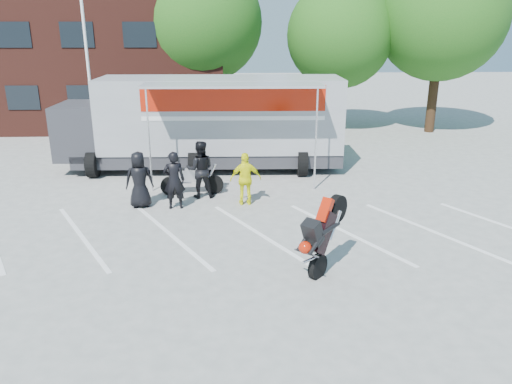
{
  "coord_description": "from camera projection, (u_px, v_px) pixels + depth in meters",
  "views": [
    {
      "loc": [
        -0.41,
        -11.57,
        5.41
      ],
      "look_at": [
        0.1,
        0.72,
        1.3
      ],
      "focal_mm": 35.0,
      "sensor_mm": 36.0,
      "label": 1
    }
  ],
  "objects": [
    {
      "name": "spectator_hivis",
      "position": [
        246.0,
        179.0,
        15.65
      ],
      "size": [
        1.01,
        0.49,
        1.68
      ],
      "primitive_type": "imported",
      "rotation": [
        0.0,
        0.0,
        3.22
      ],
      "color": "#FEFF0D",
      "rests_on": "ground"
    },
    {
      "name": "tree_mid",
      "position": [
        340.0,
        35.0,
        25.55
      ],
      "size": [
        5.44,
        5.44,
        7.68
      ],
      "color": "#382314",
      "rests_on": "ground"
    },
    {
      "name": "spectator_leather_b",
      "position": [
        174.0,
        180.0,
        15.3
      ],
      "size": [
        0.71,
        0.51,
        1.82
      ],
      "primitive_type": "imported",
      "rotation": [
        0.0,
        0.0,
        3.26
      ],
      "color": "black",
      "rests_on": "ground"
    },
    {
      "name": "stunt_bike_rider",
      "position": [
        332.0,
        267.0,
        11.75
      ],
      "size": [
        1.72,
        1.79,
        1.99
      ],
      "primitive_type": null,
      "rotation": [
        0.0,
        0.0,
        -0.73
      ],
      "color": "black",
      "rests_on": "ground"
    },
    {
      "name": "spectator_leather_a",
      "position": [
        139.0,
        180.0,
        15.43
      ],
      "size": [
        0.96,
        0.72,
        1.77
      ],
      "primitive_type": "imported",
      "rotation": [
        0.0,
        0.0,
        3.33
      ],
      "color": "black",
      "rests_on": "ground"
    },
    {
      "name": "parking_bay_lines",
      "position": [
        252.0,
        234.0,
        13.65
      ],
      "size": [
        18.09,
        13.33,
        0.01
      ],
      "primitive_type": "cube",
      "rotation": [
        0.0,
        0.0,
        0.52
      ],
      "color": "white",
      "rests_on": "ground"
    },
    {
      "name": "tree_right",
      "position": [
        442.0,
        16.0,
        24.97
      ],
      "size": [
        6.46,
        6.46,
        9.12
      ],
      "color": "#382314",
      "rests_on": "ground"
    },
    {
      "name": "spectator_leather_c",
      "position": [
        200.0,
        169.0,
        16.3
      ],
      "size": [
        0.94,
        0.75,
        1.89
      ],
      "primitive_type": "imported",
      "rotation": [
        0.0,
        0.0,
        3.18
      ],
      "color": "black",
      "rests_on": "ground"
    },
    {
      "name": "ground",
      "position": [
        253.0,
        249.0,
        12.7
      ],
      "size": [
        100.0,
        100.0,
        0.0
      ],
      "primitive_type": "plane",
      "color": "#A4A49F",
      "rests_on": "ground"
    },
    {
      "name": "parked_motorcycle",
      "position": [
        193.0,
        194.0,
        16.87
      ],
      "size": [
        2.19,
        0.85,
        1.12
      ],
      "primitive_type": null,
      "rotation": [
        0.0,
        0.0,
        1.63
      ],
      "color": "silver",
      "rests_on": "ground"
    },
    {
      "name": "transporter_truck",
      "position": [
        210.0,
        169.0,
        19.88
      ],
      "size": [
        11.29,
        5.59,
        3.56
      ],
      "primitive_type": null,
      "rotation": [
        0.0,
        0.0,
        -0.02
      ],
      "color": "#97999F",
      "rests_on": "ground"
    },
    {
      "name": "flagpole",
      "position": [
        91.0,
        35.0,
        20.33
      ],
      "size": [
        1.61,
        0.12,
        8.0
      ],
      "color": "white",
      "rests_on": "ground"
    },
    {
      "name": "office_building",
      "position": [
        65.0,
        61.0,
        28.25
      ],
      "size": [
        18.0,
        8.0,
        7.0
      ],
      "primitive_type": "cube",
      "color": "#4B1F18",
      "rests_on": "ground"
    },
    {
      "name": "tree_left",
      "position": [
        204.0,
        23.0,
        26.02
      ],
      "size": [
        6.12,
        6.12,
        8.64
      ],
      "color": "#382314",
      "rests_on": "ground"
    }
  ]
}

